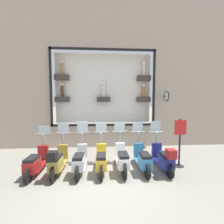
# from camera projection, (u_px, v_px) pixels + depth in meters

# --- Properties ---
(ground_plane) EXTENTS (120.00, 120.00, 0.00)m
(ground_plane) POSITION_uv_depth(u_px,v_px,m) (105.00, 179.00, 4.79)
(ground_plane) COLOR gray
(building_facade) EXTENTS (1.19, 36.00, 9.56)m
(building_facade) POSITION_uv_depth(u_px,v_px,m) (103.00, 57.00, 8.01)
(building_facade) COLOR gray
(building_facade) RESTS_ON ground_plane
(scooter_navy_0) EXTENTS (1.79, 0.61, 1.68)m
(scooter_navy_0) POSITION_uv_depth(u_px,v_px,m) (164.00, 158.00, 5.33)
(scooter_navy_0) COLOR black
(scooter_navy_0) RESTS_ON ground_plane
(scooter_teal_1) EXTENTS (1.80, 0.60, 1.66)m
(scooter_teal_1) POSITION_uv_depth(u_px,v_px,m) (143.00, 159.00, 5.34)
(scooter_teal_1) COLOR black
(scooter_teal_1) RESTS_ON ground_plane
(scooter_white_2) EXTENTS (1.81, 0.60, 1.66)m
(scooter_white_2) POSITION_uv_depth(u_px,v_px,m) (122.00, 159.00, 5.30)
(scooter_white_2) COLOR black
(scooter_white_2) RESTS_ON ground_plane
(scooter_yellow_3) EXTENTS (1.80, 0.61, 1.67)m
(scooter_yellow_3) POSITION_uv_depth(u_px,v_px,m) (101.00, 160.00, 5.24)
(scooter_yellow_3) COLOR black
(scooter_yellow_3) RESTS_ON ground_plane
(scooter_silver_4) EXTENTS (1.80, 0.60, 1.70)m
(scooter_silver_4) POSITION_uv_depth(u_px,v_px,m) (80.00, 160.00, 5.20)
(scooter_silver_4) COLOR black
(scooter_silver_4) RESTS_ON ground_plane
(scooter_olive_5) EXTENTS (1.80, 0.60, 1.65)m
(scooter_olive_5) POSITION_uv_depth(u_px,v_px,m) (58.00, 161.00, 5.08)
(scooter_olive_5) COLOR black
(scooter_olive_5) RESTS_ON ground_plane
(scooter_red_6) EXTENTS (1.79, 0.61, 1.53)m
(scooter_red_6) POSITION_uv_depth(u_px,v_px,m) (36.00, 162.00, 5.09)
(scooter_red_6) COLOR black
(scooter_red_6) RESTS_ON ground_plane
(shop_sign_post) EXTENTS (0.36, 0.45, 1.83)m
(shop_sign_post) POSITION_uv_depth(u_px,v_px,m) (180.00, 141.00, 5.66)
(shop_sign_post) COLOR #232326
(shop_sign_post) RESTS_ON ground_plane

